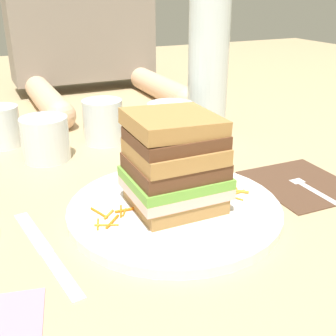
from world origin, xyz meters
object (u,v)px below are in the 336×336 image
Objects in this scene: napkin_dark at (301,183)px; empty_tumbler_1 at (102,122)px; juice_glass at (171,129)px; water_bottle at (208,58)px; sandwich at (178,162)px; main_plate at (178,209)px; empty_tumbler_0 at (2,127)px; empty_tumbler_2 at (45,139)px; knife at (47,253)px; fork at (312,187)px.

napkin_dark is 0.38m from empty_tumbler_1.
juice_glass is 0.26× the size of water_bottle.
sandwich is 0.31m from empty_tumbler_1.
empty_tumbler_0 is at bearing 116.10° from main_plate.
water_bottle is (0.20, 0.27, 0.14)m from main_plate.
empty_tumbler_2 is at bearing 114.22° from sandwich.
juice_glass reaches higher than knife.
knife is at bearing -172.72° from sandwich.
water_bottle is 4.44× the size of empty_tumbler_0.
sandwich is 0.29m from empty_tumbler_2.
fork is (0.21, -0.02, -0.00)m from main_plate.
sandwich is 0.22m from napkin_dark.
fork is 0.38m from knife.
juice_glass is 0.22m from empty_tumbler_2.
water_bottle is at bearing 1.05° from empty_tumbler_2.
napkin_dark is 1.87× the size of empty_tumbler_1.
empty_tumbler_2 reaches higher than fork.
sandwich is 0.22m from fork.
sandwich is at bearing -113.44° from juice_glass.
sandwich reaches higher than juice_glass.
napkin_dark is at bearing 0.06° from main_plate.
fork is at bearing -0.13° from knife.
empty_tumbler_1 reaches higher than main_plate.
main_plate is at bearing 173.93° from fork.
main_plate is 3.27× the size of juice_glass.
napkin_dark is 0.25m from juice_glass.
sandwich is at bearing 114.30° from main_plate.
empty_tumbler_2 is at bearing -59.27° from empty_tumbler_0.
empty_tumbler_0 is (-0.38, 0.10, -0.11)m from water_bottle.
main_plate is 1.67× the size of fork.
main_plate is at bearing -63.90° from empty_tumbler_0.
main_plate is 1.82× the size of napkin_dark.
knife is at bearing -173.04° from main_plate.
fork is at bearing -45.10° from empty_tumbler_0.
fork is at bearing -88.04° from water_bottle.
main_plate reaches higher than knife.
empty_tumbler_2 is at bearing 79.24° from knife.
main_plate is 0.37m from water_bottle.
empty_tumbler_0 is (-0.27, 0.15, -0.00)m from juice_glass.
juice_glass is (0.09, 0.22, -0.03)m from sandwich.
empty_tumbler_1 is at bearing 62.96° from knife.
sandwich is at bearing 179.80° from napkin_dark.
knife is 0.50m from water_bottle.
empty_tumbler_0 is (-0.01, 0.39, 0.04)m from knife.
fork is 0.39m from empty_tumbler_1.
fork is 0.50× the size of water_bottle.
sandwich reaches higher than fork.
water_bottle is (0.20, 0.27, 0.08)m from sandwich.
water_bottle reaches higher than juice_glass.
main_plate is 0.18m from knife.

